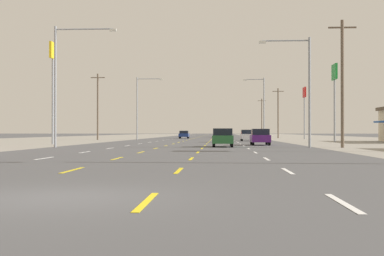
% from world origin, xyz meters
% --- Properties ---
extents(ground_plane, '(572.00, 572.00, 0.00)m').
position_xyz_m(ground_plane, '(0.00, 66.00, 0.00)').
color(ground_plane, '#4C4C4F').
extents(lot_apron_left, '(28.00, 440.00, 0.01)m').
position_xyz_m(lot_apron_left, '(-24.75, 66.00, 0.00)').
color(lot_apron_left, gray).
rests_on(lot_apron_left, ground).
extents(lot_apron_right, '(28.00, 440.00, 0.01)m').
position_xyz_m(lot_apron_right, '(24.75, 66.00, 0.00)').
color(lot_apron_right, gray).
rests_on(lot_apron_right, ground).
extents(lane_markings, '(10.64, 227.60, 0.01)m').
position_xyz_m(lane_markings, '(0.00, 104.50, 0.01)').
color(lane_markings, white).
rests_on(lane_markings, ground).
extents(signal_span_wire, '(25.32, 0.53, 9.14)m').
position_xyz_m(signal_span_wire, '(-0.01, 10.90, 5.46)').
color(signal_span_wire, brown).
rests_on(signal_span_wire, ground).
extents(hatchback_inner_right_nearest, '(1.72, 3.90, 1.54)m').
position_xyz_m(hatchback_inner_right_nearest, '(3.34, 33.92, 0.78)').
color(hatchback_inner_right_nearest, '#235B2D').
rests_on(hatchback_inner_right_nearest, ground).
extents(hatchback_far_right_near, '(1.72, 3.90, 1.54)m').
position_xyz_m(hatchback_far_right_near, '(6.90, 39.63, 0.78)').
color(hatchback_far_right_near, '#4C196B').
rests_on(hatchback_far_right_near, ground).
extents(hatchback_far_right_mid, '(1.72, 3.90, 1.54)m').
position_xyz_m(hatchback_far_right_mid, '(6.88, 62.24, 0.78)').
color(hatchback_far_right_mid, silver).
rests_on(hatchback_far_right_mid, ground).
extents(sedan_inner_left_midfar, '(1.80, 4.50, 1.46)m').
position_xyz_m(sedan_inner_left_midfar, '(-3.61, 88.83, 0.76)').
color(sedan_inner_left_midfar, navy).
rests_on(sedan_inner_left_midfar, ground).
extents(suv_inner_right_far, '(1.98, 4.90, 1.98)m').
position_xyz_m(suv_inner_right_far, '(3.46, 103.38, 1.03)').
color(suv_inner_right_far, red).
rests_on(suv_inner_right_far, ground).
extents(pole_sign_left_row_1, '(0.24, 1.66, 10.34)m').
position_xyz_m(pole_sign_left_row_1, '(-13.82, 42.26, 7.50)').
color(pole_sign_left_row_1, gray).
rests_on(pole_sign_left_row_1, ground).
extents(pole_sign_right_row_1, '(0.24, 2.30, 9.31)m').
position_xyz_m(pole_sign_right_row_1, '(16.75, 52.95, 7.17)').
color(pole_sign_right_row_1, gray).
rests_on(pole_sign_right_row_1, ground).
extents(pole_sign_right_row_2, '(0.24, 2.35, 8.87)m').
position_xyz_m(pole_sign_right_row_2, '(17.56, 80.04, 6.85)').
color(pole_sign_right_row_2, gray).
rests_on(pole_sign_right_row_2, ground).
extents(streetlight_left_row_0, '(5.05, 0.26, 9.78)m').
position_xyz_m(streetlight_left_row_0, '(-9.59, 31.55, 5.77)').
color(streetlight_left_row_0, gray).
rests_on(streetlight_left_row_0, ground).
extents(streetlight_right_row_0, '(4.04, 0.26, 8.70)m').
position_xyz_m(streetlight_right_row_0, '(9.71, 31.55, 5.09)').
color(streetlight_right_row_0, gray).
rests_on(streetlight_right_row_0, ground).
extents(streetlight_left_row_1, '(4.26, 0.26, 10.03)m').
position_xyz_m(streetlight_left_row_1, '(-9.73, 73.45, 5.80)').
color(streetlight_left_row_1, gray).
rests_on(streetlight_left_row_1, ground).
extents(streetlight_right_row_1, '(3.37, 0.26, 9.85)m').
position_xyz_m(streetlight_right_row_1, '(9.85, 73.45, 5.61)').
color(streetlight_right_row_1, gray).
rests_on(streetlight_right_row_1, ground).
extents(utility_pole_right_row_0, '(2.20, 0.26, 10.14)m').
position_xyz_m(utility_pole_right_row_0, '(12.81, 32.05, 5.27)').
color(utility_pole_right_row_0, brown).
rests_on(utility_pole_right_row_0, ground).
extents(utility_pole_left_row_1, '(2.20, 0.26, 10.21)m').
position_xyz_m(utility_pole_left_row_1, '(-15.63, 69.55, 5.30)').
color(utility_pole_left_row_1, brown).
rests_on(utility_pole_left_row_1, ground).
extents(utility_pole_right_row_2, '(2.20, 0.26, 9.87)m').
position_xyz_m(utility_pole_right_row_2, '(14.68, 94.12, 5.13)').
color(utility_pole_right_row_2, brown).
rests_on(utility_pole_right_row_2, ground).
extents(utility_pole_right_row_3, '(2.20, 0.26, 10.28)m').
position_xyz_m(utility_pole_right_row_3, '(14.57, 132.66, 5.34)').
color(utility_pole_right_row_3, brown).
rests_on(utility_pole_right_row_3, ground).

